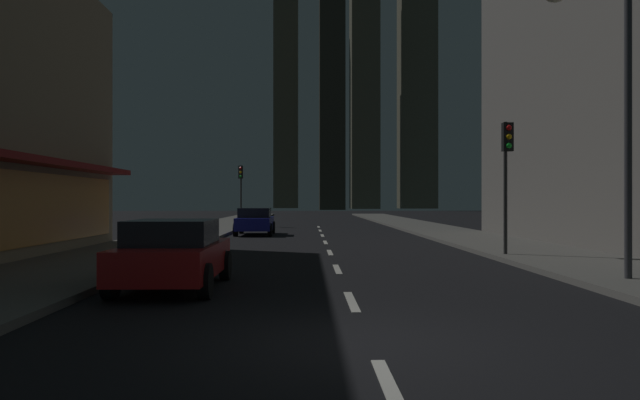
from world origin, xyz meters
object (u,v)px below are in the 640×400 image
at_px(car_parked_far, 255,221).
at_px(street_lamp_right, 591,53).
at_px(car_parked_near, 174,254).
at_px(traffic_light_far_left, 241,182).
at_px(traffic_light_near_right, 507,158).
at_px(fire_hydrant_far_left, 187,234).

distance_m(car_parked_far, street_lamp_right, 21.92).
height_order(car_parked_near, traffic_light_far_left, traffic_light_far_left).
bearing_deg(car_parked_far, traffic_light_far_left, 100.26).
bearing_deg(street_lamp_right, traffic_light_near_right, 88.84).
distance_m(car_parked_near, street_lamp_right, 9.97).
height_order(car_parked_near, street_lamp_right, street_lamp_right).
height_order(fire_hydrant_far_left, street_lamp_right, street_lamp_right).
xyz_separation_m(car_parked_near, street_lamp_right, (8.98, 0.34, 4.33)).
bearing_deg(car_parked_near, fire_hydrant_far_left, 100.03).
xyz_separation_m(traffic_light_far_left, street_lamp_right, (10.88, -30.02, 1.87)).
height_order(traffic_light_near_right, traffic_light_far_left, same).
bearing_deg(traffic_light_near_right, street_lamp_right, -91.16).
bearing_deg(street_lamp_right, car_parked_far, 114.70).
distance_m(car_parked_near, traffic_light_near_right, 11.32).
distance_m(car_parked_far, traffic_light_far_left, 10.95).
distance_m(fire_hydrant_far_left, street_lamp_right, 17.57).
distance_m(traffic_light_near_right, street_lamp_right, 6.22).
relative_size(car_parked_near, fire_hydrant_far_left, 6.48).
height_order(fire_hydrant_far_left, traffic_light_far_left, traffic_light_far_left).
relative_size(traffic_light_near_right, street_lamp_right, 0.64).
distance_m(car_parked_near, traffic_light_far_left, 30.53).
bearing_deg(traffic_light_near_right, car_parked_near, -145.41).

